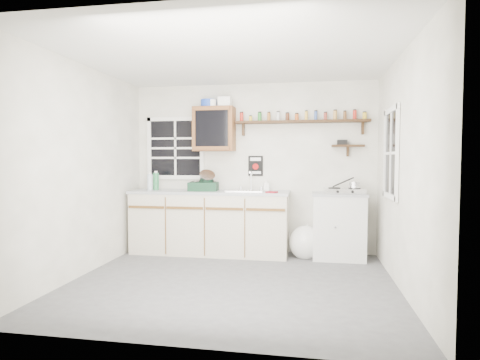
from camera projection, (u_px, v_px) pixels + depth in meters
name	position (u px, v px, depth m)	size (l,w,h in m)	color
room	(232.00, 171.00, 4.44)	(3.64, 3.24, 2.54)	#4A4A4C
main_cabinet	(210.00, 222.00, 5.86)	(2.31, 0.63, 0.92)	#BBB59B
right_cabinet	(338.00, 226.00, 5.57)	(0.73, 0.57, 0.91)	silver
sink	(246.00, 190.00, 5.75)	(0.52, 0.44, 0.29)	silver
upper_cabinet	(214.00, 129.00, 5.92)	(0.60, 0.32, 0.65)	brown
upper_cabinet_clutter	(214.00, 103.00, 5.90)	(0.45, 0.24, 0.14)	#1A3BAC
spice_shelf	(302.00, 121.00, 5.76)	(1.91, 0.18, 0.35)	black
secondary_shelf	(346.00, 145.00, 5.69)	(0.45, 0.16, 0.24)	black
warning_sign	(256.00, 166.00, 5.99)	(0.22, 0.02, 0.30)	black
window_back	(175.00, 148.00, 6.19)	(0.93, 0.03, 0.98)	black
window_right	(391.00, 153.00, 4.66)	(0.03, 0.78, 1.08)	black
water_bottles	(153.00, 181.00, 5.99)	(0.16, 0.13, 0.28)	silver
dish_rack	(205.00, 184.00, 5.84)	(0.44, 0.35, 0.31)	black
soap_bottle	(266.00, 185.00, 5.84)	(0.08, 0.08, 0.17)	silver
rag	(272.00, 192.00, 5.48)	(0.14, 0.12, 0.02)	maroon
hotplate	(344.00, 191.00, 5.51)	(0.55, 0.31, 0.08)	silver
saucepan	(354.00, 185.00, 5.49)	(0.37, 0.16, 0.16)	silver
trash_bag	(306.00, 242.00, 5.61)	(0.44, 0.40, 0.50)	silver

